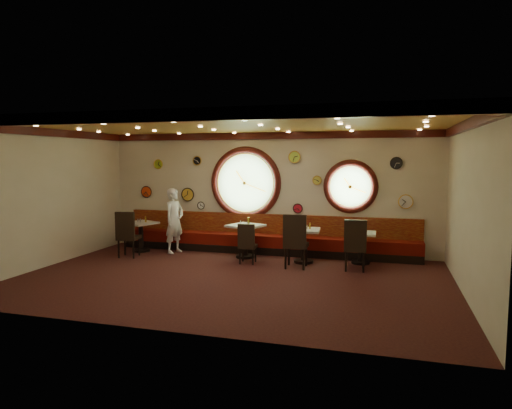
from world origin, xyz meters
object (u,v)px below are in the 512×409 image
at_px(condiment_d_salt, 356,230).
at_px(condiment_b_salt, 241,222).
at_px(chair_d, 355,242).
at_px(chair_a, 127,231).
at_px(condiment_a_salt, 138,220).
at_px(condiment_c_salt, 299,226).
at_px(condiment_b_bottle, 249,221).
at_px(table_c, 304,241).
at_px(condiment_c_bottle, 310,226).
at_px(condiment_a_pepper, 140,220).
at_px(table_b, 245,237).
at_px(table_d, 361,244).
at_px(table_a, 141,233).
at_px(waiter, 174,221).
at_px(condiment_c_pepper, 307,227).
at_px(condiment_d_pepper, 364,231).
at_px(chair_b, 247,241).
at_px(condiment_b_pepper, 247,223).
at_px(condiment_a_bottle, 146,219).
at_px(condiment_d_bottle, 366,228).
at_px(chair_c, 295,238).

bearing_deg(condiment_d_salt, condiment_b_salt, -177.83).
bearing_deg(chair_d, chair_a, 177.71).
height_order(condiment_a_salt, condiment_c_salt, condiment_c_salt).
bearing_deg(condiment_a_salt, condiment_b_bottle, 1.67).
relative_size(table_c, condiment_c_bottle, 5.42).
xyz_separation_m(table_c, condiment_a_pepper, (-4.49, 0.12, 0.33)).
xyz_separation_m(table_b, table_d, (2.85, 0.13, -0.05)).
height_order(table_a, condiment_b_bottle, condiment_b_bottle).
height_order(condiment_b_bottle, waiter, waiter).
relative_size(table_c, condiment_a_pepper, 8.35).
relative_size(condiment_c_salt, condiment_c_pepper, 1.03).
bearing_deg(condiment_c_pepper, table_d, 12.47).
relative_size(chair_d, waiter, 0.42).
relative_size(chair_a, condiment_d_pepper, 7.69).
bearing_deg(chair_a, chair_b, -5.88).
height_order(chair_b, condiment_b_pepper, chair_b).
distance_m(condiment_a_salt, waiter, 1.04).
xyz_separation_m(table_b, chair_d, (2.77, -0.67, 0.14)).
xyz_separation_m(table_a, condiment_a_bottle, (0.13, 0.05, 0.37)).
height_order(table_c, condiment_d_salt, condiment_d_salt).
bearing_deg(condiment_a_bottle, condiment_d_pepper, 0.38).
distance_m(table_b, condiment_a_pepper, 2.98).
xyz_separation_m(condiment_a_pepper, waiter, (0.96, 0.10, 0.01)).
distance_m(condiment_a_bottle, waiter, 0.83).
xyz_separation_m(condiment_d_bottle, waiter, (-4.96, -0.19, 0.02)).
xyz_separation_m(table_b, chair_c, (1.45, -0.82, 0.19)).
xyz_separation_m(chair_b, condiment_a_pepper, (-3.21, 0.63, 0.29)).
height_order(condiment_c_salt, condiment_b_bottle, condiment_b_bottle).
bearing_deg(condiment_d_salt, condiment_c_salt, -168.90).
relative_size(condiment_c_salt, condiment_b_bottle, 0.55).
distance_m(table_b, condiment_d_salt, 2.74).
bearing_deg(table_b, table_c, -5.83).
height_order(condiment_d_salt, condiment_c_pepper, condiment_c_pepper).
bearing_deg(chair_a, table_b, 7.12).
bearing_deg(chair_b, condiment_a_salt, 164.34).
bearing_deg(waiter, table_b, -75.87).
distance_m(table_d, condiment_a_salt, 5.90).
relative_size(condiment_a_salt, condiment_b_bottle, 0.48).
bearing_deg(condiment_d_bottle, table_a, -177.24).
bearing_deg(condiment_b_pepper, condiment_c_bottle, -1.43).
xyz_separation_m(table_c, condiment_c_salt, (-0.12, 0.06, 0.36)).
xyz_separation_m(table_d, condiment_c_pepper, (-1.26, -0.28, 0.39)).
height_order(chair_a, condiment_c_bottle, chair_a).
height_order(table_b, waiter, waiter).
bearing_deg(condiment_a_pepper, condiment_d_bottle, 2.76).
bearing_deg(condiment_b_salt, table_c, -7.20).
distance_m(chair_d, condiment_c_salt, 1.49).
bearing_deg(condiment_a_bottle, condiment_a_salt, -168.41).
bearing_deg(condiment_b_bottle, condiment_a_salt, -178.33).
height_order(chair_a, chair_d, chair_a).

